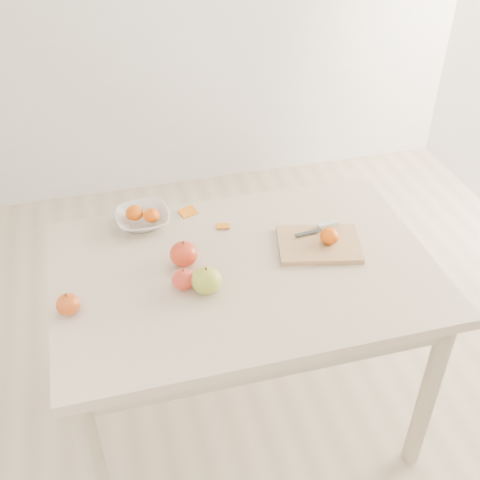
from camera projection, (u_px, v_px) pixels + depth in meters
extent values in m
plane|color=#C6B293|center=(243.00, 413.00, 2.35)|extent=(3.50, 3.50, 0.00)
cube|color=beige|center=(244.00, 272.00, 1.91)|extent=(1.20, 0.80, 0.04)
cylinder|color=#BCAA8E|center=(84.00, 314.00, 2.29)|extent=(0.06, 0.06, 0.71)
cylinder|color=#BCAA8E|center=(347.00, 267.00, 2.51)|extent=(0.06, 0.06, 0.71)
cylinder|color=#BCAA8E|center=(97.00, 472.00, 1.77)|extent=(0.06, 0.06, 0.71)
cylinder|color=#BCAA8E|center=(428.00, 395.00, 1.99)|extent=(0.06, 0.06, 0.71)
cube|color=tan|center=(319.00, 244.00, 1.98)|extent=(0.30, 0.25, 0.02)
ellipsoid|color=#D95C07|center=(329.00, 236.00, 1.95)|extent=(0.06, 0.06, 0.05)
imported|color=silver|center=(143.00, 219.00, 2.07)|extent=(0.18, 0.18, 0.05)
ellipsoid|color=#D03E07|center=(134.00, 213.00, 2.06)|extent=(0.06, 0.06, 0.05)
ellipsoid|color=#DD5D07|center=(152.00, 215.00, 2.05)|extent=(0.06, 0.06, 0.05)
cube|color=orange|center=(188.00, 213.00, 2.13)|extent=(0.07, 0.06, 0.01)
cube|color=orange|center=(223.00, 226.00, 2.07)|extent=(0.05, 0.04, 0.01)
cube|color=silver|center=(328.00, 225.00, 2.04)|extent=(0.08, 0.02, 0.01)
cube|color=#3C4044|center=(308.00, 233.00, 2.00)|extent=(0.10, 0.02, 0.00)
ellipsoid|color=olive|center=(207.00, 280.00, 1.78)|extent=(0.09, 0.09, 0.08)
ellipsoid|color=#A62917|center=(68.00, 304.00, 1.72)|extent=(0.07, 0.07, 0.06)
ellipsoid|color=maroon|center=(184.00, 254.00, 1.89)|extent=(0.09, 0.09, 0.08)
ellipsoid|color=maroon|center=(184.00, 279.00, 1.80)|extent=(0.07, 0.07, 0.06)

